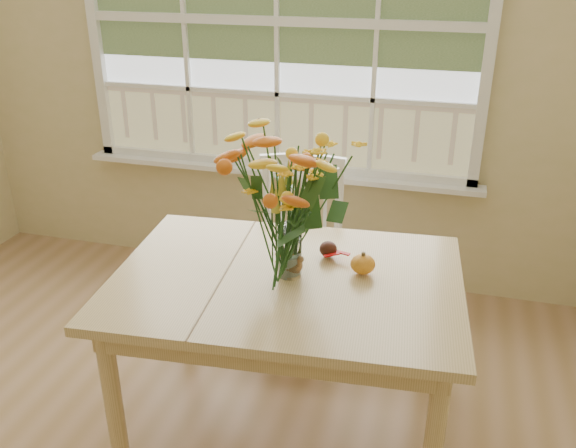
# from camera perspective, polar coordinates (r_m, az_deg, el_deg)

# --- Properties ---
(wall_back) EXTENTS (4.00, 0.02, 2.70)m
(wall_back) POSITION_cam_1_polar(r_m,az_deg,el_deg) (3.56, -0.87, 15.33)
(wall_back) COLOR #CBBE82
(wall_back) RESTS_ON floor
(window) EXTENTS (2.42, 0.12, 1.74)m
(window) POSITION_cam_1_polar(r_m,az_deg,el_deg) (3.50, -1.07, 18.16)
(window) COLOR silver
(window) RESTS_ON wall_back
(dining_table) EXTENTS (1.45, 1.09, 0.73)m
(dining_table) POSITION_cam_1_polar(r_m,az_deg,el_deg) (2.46, -0.13, -6.79)
(dining_table) COLOR tan
(dining_table) RESTS_ON floor
(windsor_chair) EXTENTS (0.49, 0.47, 0.94)m
(windsor_chair) POSITION_cam_1_polar(r_m,az_deg,el_deg) (3.17, 1.15, -1.55)
(windsor_chair) COLOR white
(windsor_chair) RESTS_ON floor
(flower_vase) EXTENTS (0.45, 0.45, 0.53)m
(flower_vase) POSITION_cam_1_polar(r_m,az_deg,el_deg) (2.29, 0.15, 2.25)
(flower_vase) COLOR white
(flower_vase) RESTS_ON dining_table
(pumpkin) EXTENTS (0.10, 0.10, 0.08)m
(pumpkin) POSITION_cam_1_polar(r_m,az_deg,el_deg) (2.44, 7.01, -3.84)
(pumpkin) COLOR #C87117
(pumpkin) RESTS_ON dining_table
(turkey_figurine) EXTENTS (0.11, 0.10, 0.11)m
(turkey_figurine) POSITION_cam_1_polar(r_m,az_deg,el_deg) (2.40, 0.34, -3.95)
(turkey_figurine) COLOR #CCB78C
(turkey_figurine) RESTS_ON dining_table
(dark_gourd) EXTENTS (0.12, 0.07, 0.07)m
(dark_gourd) POSITION_cam_1_polar(r_m,az_deg,el_deg) (2.55, 3.78, -2.43)
(dark_gourd) COLOR #38160F
(dark_gourd) RESTS_ON dining_table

